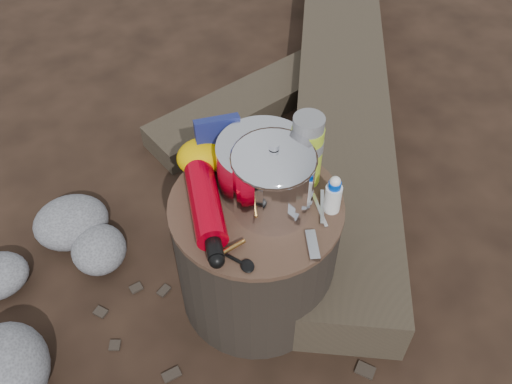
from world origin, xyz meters
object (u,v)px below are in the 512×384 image
object	(u,v)px
fuel_bottle	(205,203)
travel_mug	(283,152)
thermos	(306,151)
stump	(256,252)
log_main	(341,104)
camping_pot	(273,178)

from	to	relation	value
fuel_bottle	travel_mug	bearing A→B (deg)	28.95
thermos	stump	bearing A→B (deg)	-163.90
stump	log_main	bearing A→B (deg)	48.30
stump	camping_pot	distance (m)	0.32
stump	fuel_bottle	xyz separation A→B (m)	(-0.13, 0.01, 0.26)
log_main	stump	bearing A→B (deg)	-107.23
log_main	thermos	xyz separation A→B (m)	(-0.45, -0.64, 0.45)
log_main	camping_pot	distance (m)	1.01
stump	camping_pot	xyz separation A→B (m)	(0.04, -0.02, 0.32)
camping_pot	fuel_bottle	world-z (taller)	camping_pot
stump	thermos	distance (m)	0.36
stump	travel_mug	bearing A→B (deg)	43.65
travel_mug	thermos	bearing A→B (deg)	-60.56
stump	fuel_bottle	bearing A→B (deg)	174.99
log_main	thermos	distance (m)	0.90
log_main	fuel_bottle	size ratio (longest dim) A/B	6.48
fuel_bottle	stump	bearing A→B (deg)	2.11
stump	fuel_bottle	distance (m)	0.29
stump	log_main	size ratio (longest dim) A/B	0.22
stump	travel_mug	xyz separation A→B (m)	(0.12, 0.11, 0.27)
travel_mug	log_main	bearing A→B (deg)	49.30
log_main	fuel_bottle	xyz separation A→B (m)	(-0.74, -0.67, 0.38)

